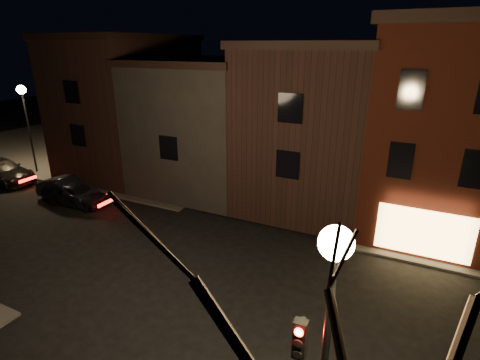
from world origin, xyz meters
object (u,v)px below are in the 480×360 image
street_lamp_near (331,300)px  street_lamp_far (24,105)px  parked_car_c (1,171)px  parked_car_a (76,194)px  parked_car_b (68,190)px

street_lamp_near → street_lamp_far: 28.00m
street_lamp_near → parked_car_c: 27.81m
street_lamp_near → parked_car_a: street_lamp_near is taller
parked_car_a → parked_car_b: parked_car_b is taller
street_lamp_near → parked_car_a: 20.23m
street_lamp_far → parked_car_b: street_lamp_far is taller
street_lamp_far → parked_car_c: bearing=-100.6°
parked_car_b → street_lamp_far: bearing=71.2°
parked_car_b → parked_car_c: size_ratio=0.80×
street_lamp_far → parked_car_c: size_ratio=1.17×
street_lamp_near → parked_car_c: street_lamp_near is taller
parked_car_a → street_lamp_near: bearing=-121.3°
street_lamp_near → parked_car_a: size_ratio=1.57×
street_lamp_near → street_lamp_far: bearing=154.2°
street_lamp_far → parked_car_b: bearing=-22.6°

